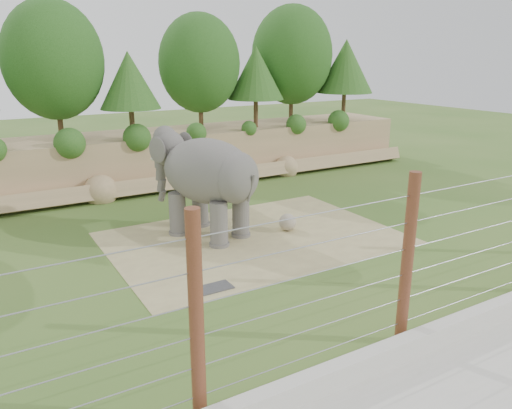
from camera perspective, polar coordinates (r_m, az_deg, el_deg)
ground at (r=15.32m, az=3.84°, el=-7.61°), size 90.00×90.00×0.00m
back_embankment at (r=25.72m, az=-11.23°, el=11.23°), size 30.00×5.52×8.77m
dirt_patch at (r=17.90m, az=-0.25°, el=-3.84°), size 10.00×7.00×0.02m
drain_grate at (r=14.25m, az=-4.77°, el=-9.44°), size 1.00×0.60×0.03m
elephant at (r=17.72m, az=-5.49°, el=2.12°), size 3.60×4.98×3.71m
stone_ball at (r=18.57m, az=3.62°, el=-2.02°), size 0.64×0.64×0.64m
retaining_wall at (r=11.91m, az=17.98°, el=-14.77°), size 26.00×0.35×0.50m
walkway at (r=11.09m, az=25.99°, el=-19.87°), size 26.00×4.00×0.01m
barrier_fence at (r=11.42m, az=16.91°, el=-6.21°), size 20.26×0.26×4.00m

